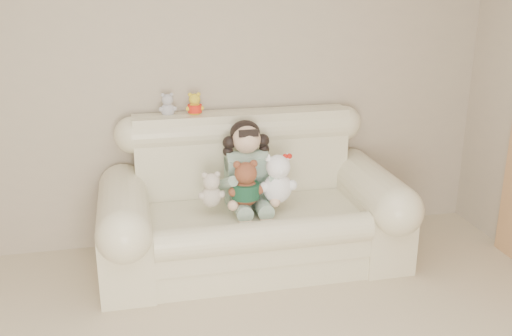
% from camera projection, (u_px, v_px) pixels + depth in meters
% --- Properties ---
extents(wall_back, '(4.50, 0.00, 4.50)m').
position_uv_depth(wall_back, '(192.00, 73.00, 4.21)').
color(wall_back, '#B0A18C').
rests_on(wall_back, ground).
extents(sofa, '(2.10, 0.95, 1.03)m').
position_uv_depth(sofa, '(253.00, 196.00, 4.07)').
color(sofa, beige).
rests_on(sofa, floor).
extents(seated_child, '(0.38, 0.46, 0.61)m').
position_uv_depth(seated_child, '(247.00, 163.00, 4.07)').
color(seated_child, '#2D6847').
rests_on(seated_child, sofa).
extents(brown_teddy, '(0.25, 0.20, 0.37)m').
position_uv_depth(brown_teddy, '(245.00, 179.00, 3.88)').
color(brown_teddy, brown).
rests_on(brown_teddy, sofa).
extents(white_cat, '(0.30, 0.26, 0.41)m').
position_uv_depth(white_cat, '(278.00, 173.00, 3.93)').
color(white_cat, white).
rests_on(white_cat, sofa).
extents(cream_teddy, '(0.21, 0.19, 0.29)m').
position_uv_depth(cream_teddy, '(211.00, 186.00, 3.88)').
color(cream_teddy, silver).
rests_on(cream_teddy, sofa).
extents(yellow_mini_bear, '(0.14, 0.11, 0.20)m').
position_uv_depth(yellow_mini_bear, '(195.00, 102.00, 4.15)').
color(yellow_mini_bear, yellow).
rests_on(yellow_mini_bear, sofa).
extents(grey_mini_plush, '(0.13, 0.10, 0.20)m').
position_uv_depth(grey_mini_plush, '(168.00, 103.00, 4.13)').
color(grey_mini_plush, silver).
rests_on(grey_mini_plush, sofa).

